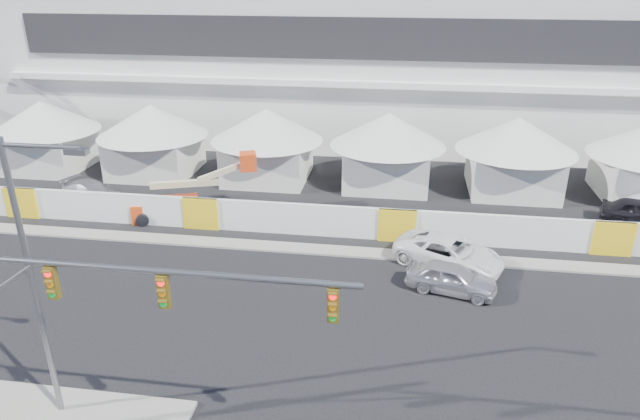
# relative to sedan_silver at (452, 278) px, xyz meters

# --- Properties ---
(ground) EXTENTS (160.00, 160.00, 0.00)m
(ground) POSITION_rel_sedan_silver_xyz_m (-8.84, -9.08, -0.76)
(ground) COLOR black
(ground) RESTS_ON ground
(stadium) EXTENTS (80.00, 24.80, 21.98)m
(stadium) POSITION_rel_sedan_silver_xyz_m (-0.13, 32.42, 8.69)
(stadium) COLOR silver
(stadium) RESTS_ON ground
(tent_row) EXTENTS (53.40, 8.40, 5.40)m
(tent_row) POSITION_rel_sedan_silver_xyz_m (-8.34, 14.92, 2.39)
(tent_row) COLOR silver
(tent_row) RESTS_ON ground
(hoarding_fence) EXTENTS (70.00, 0.25, 2.00)m
(hoarding_fence) POSITION_rel_sedan_silver_xyz_m (-2.84, 5.42, 0.24)
(hoarding_fence) COLOR white
(hoarding_fence) RESTS_ON ground
(sedan_silver) EXTENTS (2.82, 4.77, 1.52)m
(sedan_silver) POSITION_rel_sedan_silver_xyz_m (0.00, 0.00, 0.00)
(sedan_silver) COLOR silver
(sedan_silver) RESTS_ON ground
(pickup_curb) EXTENTS (4.89, 6.45, 1.63)m
(pickup_curb) POSITION_rel_sedan_silver_xyz_m (0.03, 2.62, 0.05)
(pickup_curb) COLOR white
(pickup_curb) RESTS_ON ground
(lot_car_c) EXTENTS (3.65, 5.24, 1.41)m
(lot_car_c) POSITION_rel_sedan_silver_xyz_m (-23.73, 8.44, -0.06)
(lot_car_c) COLOR #B9B8BE
(lot_car_c) RESTS_ON ground
(traffic_mast) EXTENTS (12.55, 0.79, 8.14)m
(traffic_mast) POSITION_rel_sedan_silver_xyz_m (-13.25, -12.36, 4.00)
(traffic_mast) COLOR slate
(traffic_mast) RESTS_ON median_island
(streetlight_median) EXTENTS (2.84, 0.29, 10.26)m
(streetlight_median) POSITION_rel_sedan_silver_xyz_m (-14.36, -10.67, 5.28)
(streetlight_median) COLOR gray
(streetlight_median) RESTS_ON median_island
(boom_lift) EXTENTS (8.32, 3.03, 4.08)m
(boom_lift) POSITION_rel_sedan_silver_xyz_m (-16.90, 6.57, 0.34)
(boom_lift) COLOR #F14816
(boom_lift) RESTS_ON ground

